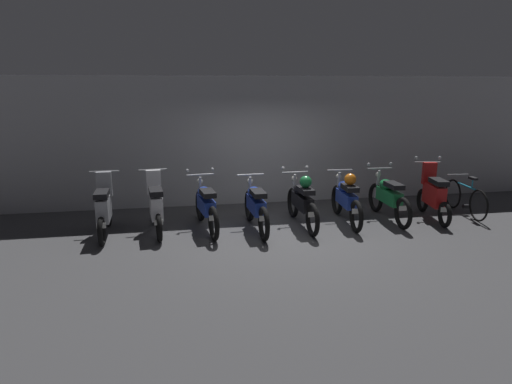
{
  "coord_description": "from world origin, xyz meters",
  "views": [
    {
      "loc": [
        -1.95,
        -7.97,
        2.82
      ],
      "look_at": [
        -0.46,
        0.42,
        0.75
      ],
      "focal_mm": 31.13,
      "sensor_mm": 36.0,
      "label": 1
    }
  ],
  "objects_px": {
    "motorbike_slot_7": "(433,195)",
    "motorbike_slot_3": "(256,206)",
    "motorbike_slot_6": "(388,197)",
    "motorbike_slot_4": "(302,201)",
    "motorbike_slot_5": "(346,198)",
    "motorbike_slot_0": "(104,208)",
    "bicycle": "(465,198)",
    "motorbike_slot_2": "(206,206)",
    "motorbike_slot_1": "(156,206)"
  },
  "relations": [
    {
      "from": "motorbike_slot_0",
      "to": "motorbike_slot_4",
      "type": "bearing_deg",
      "value": -1.97
    },
    {
      "from": "motorbike_slot_0",
      "to": "motorbike_slot_3",
      "type": "relative_size",
      "value": 0.86
    },
    {
      "from": "motorbike_slot_0",
      "to": "bicycle",
      "type": "relative_size",
      "value": 0.97
    },
    {
      "from": "motorbike_slot_6",
      "to": "motorbike_slot_0",
      "type": "bearing_deg",
      "value": 179.84
    },
    {
      "from": "motorbike_slot_4",
      "to": "motorbike_slot_6",
      "type": "xyz_separation_m",
      "value": [
        1.93,
        0.12,
        -0.04
      ]
    },
    {
      "from": "motorbike_slot_3",
      "to": "bicycle",
      "type": "height_order",
      "value": "motorbike_slot_3"
    },
    {
      "from": "motorbike_slot_0",
      "to": "motorbike_slot_2",
      "type": "bearing_deg",
      "value": -0.74
    },
    {
      "from": "motorbike_slot_0",
      "to": "motorbike_slot_2",
      "type": "xyz_separation_m",
      "value": [
        1.93,
        -0.02,
        -0.03
      ]
    },
    {
      "from": "motorbike_slot_1",
      "to": "motorbike_slot_2",
      "type": "bearing_deg",
      "value": -2.62
    },
    {
      "from": "motorbike_slot_5",
      "to": "bicycle",
      "type": "relative_size",
      "value": 1.13
    },
    {
      "from": "motorbike_slot_0",
      "to": "motorbike_slot_4",
      "type": "relative_size",
      "value": 0.86
    },
    {
      "from": "motorbike_slot_0",
      "to": "motorbike_slot_7",
      "type": "distance_m",
      "value": 6.77
    },
    {
      "from": "motorbike_slot_4",
      "to": "bicycle",
      "type": "relative_size",
      "value": 1.13
    },
    {
      "from": "motorbike_slot_3",
      "to": "motorbike_slot_6",
      "type": "height_order",
      "value": "motorbike_slot_6"
    },
    {
      "from": "motorbike_slot_2",
      "to": "motorbike_slot_3",
      "type": "height_order",
      "value": "motorbike_slot_2"
    },
    {
      "from": "motorbike_slot_2",
      "to": "motorbike_slot_4",
      "type": "relative_size",
      "value": 1.0
    },
    {
      "from": "motorbike_slot_3",
      "to": "motorbike_slot_5",
      "type": "relative_size",
      "value": 1.0
    },
    {
      "from": "motorbike_slot_2",
      "to": "motorbike_slot_3",
      "type": "xyz_separation_m",
      "value": [
        0.97,
        -0.18,
        -0.0
      ]
    },
    {
      "from": "motorbike_slot_5",
      "to": "motorbike_slot_6",
      "type": "bearing_deg",
      "value": 3.04
    },
    {
      "from": "motorbike_slot_5",
      "to": "motorbike_slot_6",
      "type": "xyz_separation_m",
      "value": [
        0.97,
        0.05,
        -0.03
      ]
    },
    {
      "from": "motorbike_slot_3",
      "to": "bicycle",
      "type": "bearing_deg",
      "value": 3.15
    },
    {
      "from": "motorbike_slot_6",
      "to": "motorbike_slot_7",
      "type": "xyz_separation_m",
      "value": [
        0.97,
        -0.11,
        0.04
      ]
    },
    {
      "from": "motorbike_slot_6",
      "to": "bicycle",
      "type": "xyz_separation_m",
      "value": [
        1.87,
        0.07,
        -0.13
      ]
    },
    {
      "from": "motorbike_slot_2",
      "to": "motorbike_slot_1",
      "type": "bearing_deg",
      "value": 177.38
    },
    {
      "from": "motorbike_slot_4",
      "to": "motorbike_slot_5",
      "type": "xyz_separation_m",
      "value": [
        0.97,
        0.07,
        -0.0
      ]
    },
    {
      "from": "motorbike_slot_4",
      "to": "motorbike_slot_7",
      "type": "height_order",
      "value": "motorbike_slot_7"
    },
    {
      "from": "motorbike_slot_4",
      "to": "bicycle",
      "type": "bearing_deg",
      "value": 2.84
    },
    {
      "from": "motorbike_slot_3",
      "to": "motorbike_slot_6",
      "type": "xyz_separation_m",
      "value": [
        2.9,
        0.19,
        0.0
      ]
    },
    {
      "from": "bicycle",
      "to": "motorbike_slot_7",
      "type": "bearing_deg",
      "value": -168.81
    },
    {
      "from": "motorbike_slot_2",
      "to": "motorbike_slot_4",
      "type": "xyz_separation_m",
      "value": [
        1.94,
        -0.11,
        0.04
      ]
    },
    {
      "from": "motorbike_slot_0",
      "to": "motorbike_slot_7",
      "type": "xyz_separation_m",
      "value": [
        6.77,
        -0.12,
        0.0
      ]
    },
    {
      "from": "motorbike_slot_7",
      "to": "motorbike_slot_3",
      "type": "bearing_deg",
      "value": -178.75
    },
    {
      "from": "motorbike_slot_1",
      "to": "motorbike_slot_2",
      "type": "relative_size",
      "value": 0.86
    },
    {
      "from": "motorbike_slot_4",
      "to": "motorbike_slot_7",
      "type": "xyz_separation_m",
      "value": [
        2.91,
        0.01,
        -0.0
      ]
    },
    {
      "from": "motorbike_slot_1",
      "to": "motorbike_slot_4",
      "type": "xyz_separation_m",
      "value": [
        2.9,
        -0.15,
        0.0
      ]
    },
    {
      "from": "motorbike_slot_1",
      "to": "bicycle",
      "type": "relative_size",
      "value": 0.97
    },
    {
      "from": "motorbike_slot_2",
      "to": "motorbike_slot_7",
      "type": "bearing_deg",
      "value": -1.16
    },
    {
      "from": "motorbike_slot_3",
      "to": "motorbike_slot_6",
      "type": "relative_size",
      "value": 1.0
    },
    {
      "from": "motorbike_slot_2",
      "to": "bicycle",
      "type": "bearing_deg",
      "value": 0.8
    },
    {
      "from": "motorbike_slot_3",
      "to": "motorbike_slot_6",
      "type": "distance_m",
      "value": 2.91
    },
    {
      "from": "motorbike_slot_7",
      "to": "bicycle",
      "type": "height_order",
      "value": "motorbike_slot_7"
    },
    {
      "from": "motorbike_slot_2",
      "to": "motorbike_slot_6",
      "type": "distance_m",
      "value": 3.87
    },
    {
      "from": "motorbike_slot_1",
      "to": "motorbike_slot_7",
      "type": "bearing_deg",
      "value": -1.4
    },
    {
      "from": "motorbike_slot_2",
      "to": "motorbike_slot_4",
      "type": "height_order",
      "value": "same"
    },
    {
      "from": "motorbike_slot_0",
      "to": "motorbike_slot_4",
      "type": "xyz_separation_m",
      "value": [
        3.87,
        -0.13,
        0.0
      ]
    },
    {
      "from": "motorbike_slot_1",
      "to": "motorbike_slot_5",
      "type": "relative_size",
      "value": 0.86
    },
    {
      "from": "motorbike_slot_5",
      "to": "motorbike_slot_2",
      "type": "bearing_deg",
      "value": 179.16
    },
    {
      "from": "motorbike_slot_3",
      "to": "bicycle",
      "type": "distance_m",
      "value": 4.78
    },
    {
      "from": "motorbike_slot_6",
      "to": "motorbike_slot_7",
      "type": "distance_m",
      "value": 0.98
    },
    {
      "from": "motorbike_slot_5",
      "to": "motorbike_slot_7",
      "type": "bearing_deg",
      "value": -1.63
    }
  ]
}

